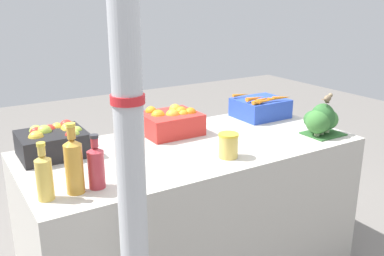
% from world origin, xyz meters
% --- Properties ---
extents(market_table, '(1.85, 0.85, 0.85)m').
position_xyz_m(market_table, '(0.00, 0.00, 0.42)').
color(market_table, '#B7B2A8').
rests_on(market_table, ground_plane).
extents(support_pole, '(0.11, 0.11, 2.41)m').
position_xyz_m(support_pole, '(-0.64, -0.65, 1.21)').
color(support_pole, '#B7BABF').
rests_on(support_pole, ground_plane).
extents(apple_crate, '(0.33, 0.28, 0.16)m').
position_xyz_m(apple_crate, '(-0.69, 0.25, 0.93)').
color(apple_crate, black).
rests_on(apple_crate, market_table).
extents(orange_crate, '(0.33, 0.28, 0.16)m').
position_xyz_m(orange_crate, '(0.01, 0.25, 0.92)').
color(orange_crate, red).
rests_on(orange_crate, market_table).
extents(carrot_crate, '(0.33, 0.28, 0.16)m').
position_xyz_m(carrot_crate, '(0.69, 0.24, 0.92)').
color(carrot_crate, '#2847B7').
rests_on(carrot_crate, market_table).
extents(broccoli_pile, '(0.25, 0.20, 0.19)m').
position_xyz_m(broccoli_pile, '(0.74, -0.24, 0.94)').
color(broccoli_pile, '#2D602D').
rests_on(broccoli_pile, market_table).
extents(juice_bottle_golden, '(0.07, 0.07, 0.24)m').
position_xyz_m(juice_bottle_golden, '(-0.85, -0.25, 0.95)').
color(juice_bottle_golden, gold).
rests_on(juice_bottle_golden, market_table).
extents(juice_bottle_amber, '(0.08, 0.08, 0.31)m').
position_xyz_m(juice_bottle_amber, '(-0.73, -0.25, 0.98)').
color(juice_bottle_amber, gold).
rests_on(juice_bottle_amber, market_table).
extents(juice_bottle_ruby, '(0.07, 0.07, 0.24)m').
position_xyz_m(juice_bottle_ruby, '(-0.63, -0.25, 0.95)').
color(juice_bottle_ruby, '#B2333D').
rests_on(juice_bottle_ruby, market_table).
extents(pickle_jar, '(0.10, 0.10, 0.13)m').
position_xyz_m(pickle_jar, '(0.06, -0.25, 0.91)').
color(pickle_jar, '#DBBC56').
rests_on(pickle_jar, market_table).
extents(sparrow_bird, '(0.13, 0.06, 0.05)m').
position_xyz_m(sparrow_bird, '(0.78, -0.25, 1.07)').
color(sparrow_bird, '#4C3D2D').
rests_on(sparrow_bird, broccoli_pile).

